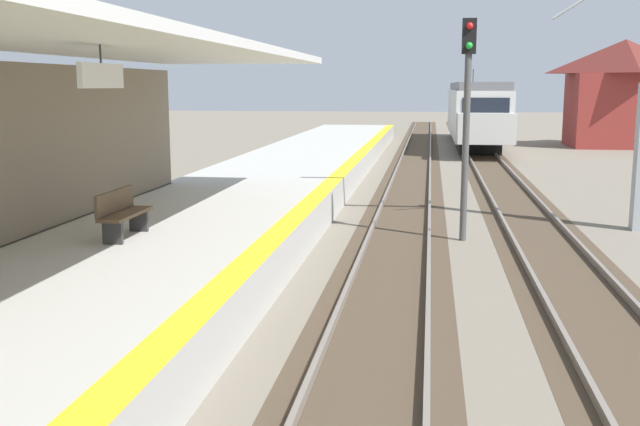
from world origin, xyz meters
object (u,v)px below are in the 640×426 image
(rail_signal_post, at_px, (467,107))
(distant_trackside_house, at_px, (623,91))
(approaching_train, at_px, (476,110))
(catenary_pylon_far_side, at_px, (636,89))
(platform_bench, at_px, (122,212))

(rail_signal_post, xyz_separation_m, distant_trackside_house, (10.58, 29.58, 0.14))
(approaching_train, bearing_deg, rail_signal_post, -93.71)
(approaching_train, xyz_separation_m, catenary_pylon_far_side, (2.35, -27.11, 1.43))
(approaching_train, height_order, catenary_pylon_far_side, catenary_pylon_far_side)
(distant_trackside_house, bearing_deg, platform_bench, -116.19)
(approaching_train, height_order, distant_trackside_house, distant_trackside_house)
(catenary_pylon_far_side, bearing_deg, platform_bench, -146.83)
(platform_bench, xyz_separation_m, distant_trackside_house, (17.01, 34.58, 1.96))
(platform_bench, bearing_deg, distant_trackside_house, 63.81)
(catenary_pylon_far_side, bearing_deg, rail_signal_post, -155.05)
(rail_signal_post, relative_size, distant_trackside_house, 0.79)
(rail_signal_post, distance_m, catenary_pylon_far_side, 4.69)
(approaching_train, bearing_deg, platform_bench, -103.71)
(distant_trackside_house, bearing_deg, rail_signal_post, -109.68)
(approaching_train, relative_size, platform_bench, 12.25)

